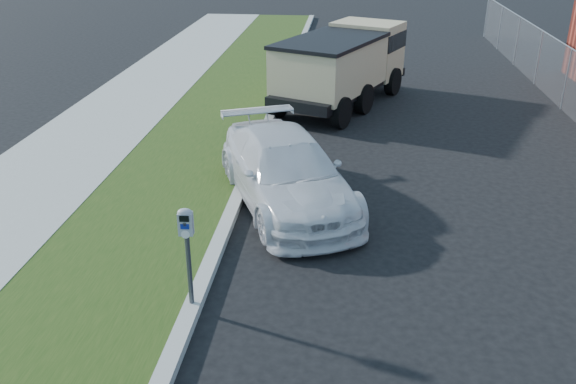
{
  "coord_description": "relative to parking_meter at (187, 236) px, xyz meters",
  "views": [
    {
      "loc": [
        -0.47,
        -8.48,
        5.35
      ],
      "look_at": [
        -1.4,
        1.0,
        1.0
      ],
      "focal_mm": 38.0,
      "sensor_mm": 36.0,
      "label": 1
    }
  ],
  "objects": [
    {
      "name": "dump_truck",
      "position": [
        2.04,
        11.23,
        -0.01
      ],
      "size": [
        4.18,
        6.0,
        2.22
      ],
      "rotation": [
        0.0,
        0.0,
        -0.42
      ],
      "color": "black",
      "rests_on": "ground"
    },
    {
      "name": "streetside",
      "position": [
        -2.96,
        3.18,
        -1.19
      ],
      "size": [
        6.12,
        50.0,
        0.15
      ],
      "color": "gray",
      "rests_on": "ground"
    },
    {
      "name": "ground",
      "position": [
        2.61,
        1.18,
        -1.26
      ],
      "size": [
        120.0,
        120.0,
        0.0
      ],
      "primitive_type": "plane",
      "color": "black",
      "rests_on": "ground"
    },
    {
      "name": "white_wagon",
      "position": [
        0.99,
        3.92,
        -0.57
      ],
      "size": [
        3.66,
        5.17,
        1.39
      ],
      "primitive_type": "imported",
      "rotation": [
        0.0,
        0.0,
        0.4
      ],
      "color": "silver",
      "rests_on": "ground"
    },
    {
      "name": "parking_meter",
      "position": [
        0.0,
        0.0,
        0.0
      ],
      "size": [
        0.22,
        0.16,
        1.54
      ],
      "rotation": [
        0.0,
        0.0,
        0.05
      ],
      "color": "#3F4247",
      "rests_on": "ground"
    }
  ]
}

